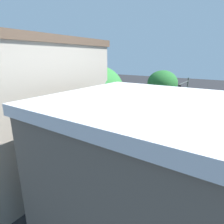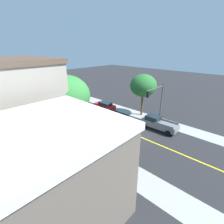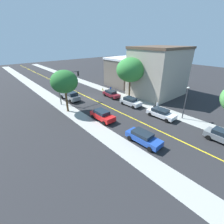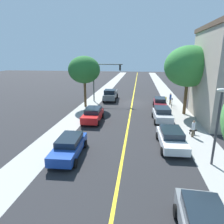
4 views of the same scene
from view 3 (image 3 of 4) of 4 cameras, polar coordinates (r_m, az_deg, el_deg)
name	(u,v)px [view 3 (image 3 of 4)]	position (r m, az deg, el deg)	size (l,w,h in m)	color
ground_plane	(90,98)	(35.65, -8.08, 5.04)	(140.00, 140.00, 0.00)	#262628
sidewalk_left	(112,92)	(39.34, 0.03, 7.20)	(2.81, 126.00, 0.01)	#9E9E99
sidewalk_right	(62,105)	(32.88, -17.73, 2.34)	(2.81, 126.00, 0.01)	#9E9E99
road_centerline_stripe	(90,98)	(35.65, -8.08, 5.05)	(0.20, 126.00, 0.00)	yellow
tan_rowhouse	(124,72)	(45.23, 4.51, 14.36)	(8.53, 8.41, 7.46)	#665B51
corner_shop_building	(158,71)	(38.17, 16.38, 13.89)	(11.62, 9.69, 10.58)	#A39989
street_tree_right_corner	(64,82)	(28.20, -16.90, 10.42)	(4.55, 4.55, 7.37)	brown
street_tree_left_far	(130,70)	(34.32, 6.67, 14.86)	(5.89, 5.89, 8.59)	brown
fire_hydrant	(103,89)	(40.50, -3.35, 8.22)	(0.44, 0.24, 0.75)	yellow
parking_meter	(116,91)	(36.94, 1.51, 7.54)	(0.12, 0.18, 1.44)	#4C4C51
traffic_light_mast	(65,82)	(32.60, -16.52, 10.37)	(4.85, 0.32, 6.51)	#474C47
street_lamp	(186,99)	(27.42, 25.19, 4.27)	(0.70, 0.36, 5.35)	#38383D
red_sedan_right_curb	(102,115)	(25.42, -3.52, -1.13)	(2.13, 4.51, 1.58)	red
blue_sedan_right_curb	(143,137)	(20.34, 11.25, -8.98)	(2.11, 4.77, 1.47)	#1E429E
maroon_sedan_left_curb	(111,94)	(35.72, -0.29, 6.63)	(2.07, 4.52, 1.45)	maroon
white_sedan_left_curb	(161,113)	(27.44, 17.28, -0.35)	(2.26, 4.79, 1.46)	silver
grey_sedan_left_curb	(224,137)	(24.46, 35.54, -7.32)	(2.06, 4.55, 1.58)	slate
silver_sedan_left_curb	(131,101)	(31.20, 6.76, 3.81)	(2.23, 4.30, 1.58)	#B7BABF
grey_pickup_truck	(70,96)	(34.97, -14.85, 5.72)	(2.32, 5.60, 1.94)	slate
pedestrian_white_shirt	(157,105)	(30.36, 16.03, 2.45)	(0.30, 0.30, 1.62)	brown
pedestrian_blue_shirt	(111,89)	(38.47, -0.47, 8.26)	(0.30, 0.30, 1.76)	brown
small_dog	(154,106)	(31.03, 15.12, 2.05)	(0.74, 0.36, 0.55)	black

